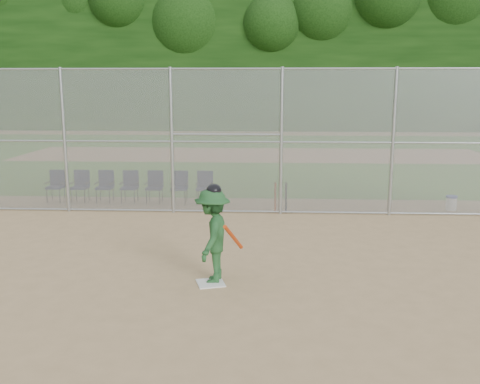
{
  "coord_description": "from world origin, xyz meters",
  "views": [
    {
      "loc": [
        0.6,
        -9.54,
        3.49
      ],
      "look_at": [
        0.0,
        2.5,
        1.1
      ],
      "focal_mm": 40.0,
      "sensor_mm": 36.0,
      "label": 1
    }
  ],
  "objects_px": {
    "chair_0": "(55,186)",
    "home_plate": "(211,283)",
    "batter_at_plate": "(213,235)",
    "water_cooler": "(451,203)"
  },
  "relations": [
    {
      "from": "home_plate",
      "to": "chair_0",
      "type": "xyz_separation_m",
      "value": [
        -5.47,
        6.69,
        0.47
      ]
    },
    {
      "from": "home_plate",
      "to": "batter_at_plate",
      "type": "bearing_deg",
      "value": 76.19
    },
    {
      "from": "batter_at_plate",
      "to": "chair_0",
      "type": "xyz_separation_m",
      "value": [
        -5.5,
        6.57,
        -0.39
      ]
    },
    {
      "from": "batter_at_plate",
      "to": "water_cooler",
      "type": "xyz_separation_m",
      "value": [
        6.28,
        6.06,
        -0.67
      ]
    },
    {
      "from": "home_plate",
      "to": "batter_at_plate",
      "type": "distance_m",
      "value": 0.87
    },
    {
      "from": "batter_at_plate",
      "to": "chair_0",
      "type": "relative_size",
      "value": 1.88
    },
    {
      "from": "home_plate",
      "to": "chair_0",
      "type": "distance_m",
      "value": 8.66
    },
    {
      "from": "home_plate",
      "to": "batter_at_plate",
      "type": "height_order",
      "value": "batter_at_plate"
    },
    {
      "from": "chair_0",
      "to": "home_plate",
      "type": "bearing_deg",
      "value": -50.75
    },
    {
      "from": "home_plate",
      "to": "chair_0",
      "type": "relative_size",
      "value": 0.49
    }
  ]
}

